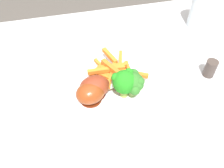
{
  "coord_description": "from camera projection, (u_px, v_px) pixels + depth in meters",
  "views": [
    {
      "loc": [
        -0.16,
        -0.4,
        1.21
      ],
      "look_at": [
        -0.07,
        -0.02,
        0.79
      ],
      "focal_mm": 38.68,
      "sensor_mm": 36.0,
      "label": 1
    }
  ],
  "objects": [
    {
      "name": "water_glass",
      "position": [
        201.0,
        10.0,
        0.76
      ],
      "size": [
        0.07,
        0.07,
        0.11
      ],
      "primitive_type": "cylinder",
      "color": "silver",
      "rests_on": "dining_table"
    },
    {
      "name": "dinner_plate",
      "position": [
        112.0,
        91.0,
        0.6
      ],
      "size": [
        0.26,
        0.26,
        0.01
      ],
      "primitive_type": "cylinder",
      "color": "white",
      "rests_on": "dining_table"
    },
    {
      "name": "dining_table",
      "position": [
        133.0,
        106.0,
        0.71
      ],
      "size": [
        1.3,
        0.74,
        0.75
      ],
      "color": "#B7B7BC",
      "rests_on": "ground_plane"
    },
    {
      "name": "broccoli_floret_front",
      "position": [
        125.0,
        82.0,
        0.55
      ],
      "size": [
        0.06,
        0.06,
        0.07
      ],
      "color": "#93AB48",
      "rests_on": "dinner_plate"
    },
    {
      "name": "chicken_drumstick_near",
      "position": [
        92.0,
        93.0,
        0.56
      ],
      "size": [
        0.12,
        0.07,
        0.05
      ],
      "color": "#5B1F0C",
      "rests_on": "dinner_plate"
    },
    {
      "name": "chicken_drumstick_far",
      "position": [
        96.0,
        86.0,
        0.57
      ],
      "size": [
        0.12,
        0.06,
        0.05
      ],
      "color": "#591B10",
      "rests_on": "dinner_plate"
    },
    {
      "name": "pepper_shaker",
      "position": [
        210.0,
        68.0,
        0.63
      ],
      "size": [
        0.03,
        0.03,
        0.05
      ],
      "primitive_type": "cylinder",
      "color": "#423833",
      "rests_on": "dining_table"
    },
    {
      "name": "carrot_fries_pile",
      "position": [
        115.0,
        72.0,
        0.6
      ],
      "size": [
        0.15,
        0.16,
        0.04
      ],
      "color": "orange",
      "rests_on": "dinner_plate"
    },
    {
      "name": "broccoli_floret_middle",
      "position": [
        134.0,
        82.0,
        0.55
      ],
      "size": [
        0.05,
        0.07,
        0.07
      ],
      "color": "#89B159",
      "rests_on": "dinner_plate"
    }
  ]
}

